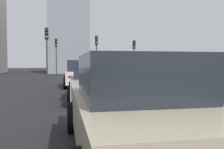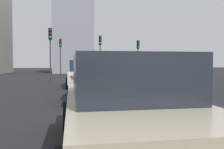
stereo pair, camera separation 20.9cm
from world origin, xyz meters
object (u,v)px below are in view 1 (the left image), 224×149
car_white_right_lead (80,74)px  traffic_light_far_right (47,43)px  car_silver_right_second (93,82)px  traffic_light_near_right (134,51)px  traffic_light_far_left (96,48)px  traffic_light_near_left (56,49)px  car_beige_right_third (131,107)px

car_white_right_lead → traffic_light_far_right: (4.29, 2.28, 2.25)m
car_white_right_lead → car_silver_right_second: car_white_right_lead is taller
traffic_light_near_right → traffic_light_far_left: size_ratio=0.95×
traffic_light_far_right → traffic_light_near_left: bearing=173.4°
car_silver_right_second → traffic_light_near_left: traffic_light_near_left is taller
car_white_right_lead → traffic_light_far_left: size_ratio=0.99×
car_white_right_lead → traffic_light_near_left: (12.79, 1.84, 2.27)m
car_silver_right_second → traffic_light_far_right: (9.89, 2.46, 2.32)m
traffic_light_far_left → traffic_light_far_right: bearing=-41.6°
car_beige_right_third → traffic_light_near_right: bearing=-16.3°
traffic_light_near_left → traffic_light_far_right: traffic_light_near_left is taller
traffic_light_far_right → car_white_right_lead: bearing=24.3°
traffic_light_far_right → car_beige_right_third: bearing=4.8°
car_silver_right_second → traffic_light_far_left: (14.01, -1.98, 2.29)m
car_white_right_lead → traffic_light_near_left: traffic_light_near_left is taller
car_beige_right_third → traffic_light_near_left: size_ratio=1.08×
car_white_right_lead → traffic_light_far_left: bearing=-14.0°
traffic_light_near_right → car_silver_right_second: bearing=-20.6°
car_white_right_lead → traffic_light_near_right: traffic_light_near_right is taller
traffic_light_near_left → traffic_light_far_right: 8.51m
traffic_light_far_left → traffic_light_far_right: (-4.12, 4.43, 0.03)m
car_silver_right_second → traffic_light_near_right: traffic_light_near_right is taller
car_beige_right_third → traffic_light_far_right: traffic_light_far_right is taller
traffic_light_near_right → traffic_light_far_left: bearing=-64.7°
traffic_light_near_right → traffic_light_near_left: bearing=-104.8°
car_beige_right_third → traffic_light_far_left: bearing=-5.8°
car_beige_right_third → traffic_light_far_left: size_ratio=1.10×
traffic_light_far_left → car_beige_right_third: bearing=-0.4°
car_beige_right_third → traffic_light_far_right: bearing=8.6°
traffic_light_near_right → traffic_light_far_left: traffic_light_far_left is taller
traffic_light_near_left → traffic_light_far_left: bearing=42.4°
traffic_light_near_right → traffic_light_far_right: (-6.09, 8.84, 0.17)m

